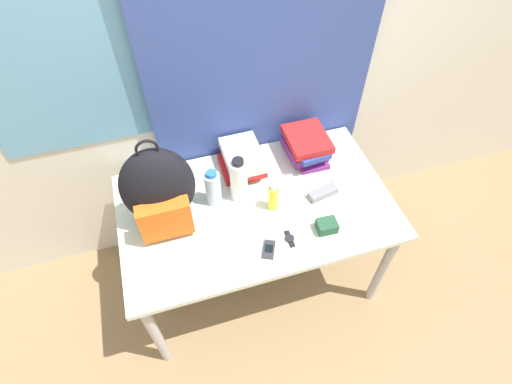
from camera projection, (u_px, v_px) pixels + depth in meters
ground_plane at (276, 333)px, 2.26m from camera, size 12.00×12.00×0.00m
wall_back at (224, 52)px, 1.82m from camera, size 6.00×0.06×2.50m
curtain_blue at (264, 52)px, 1.82m from camera, size 1.13×0.04×2.50m
desk at (256, 214)px, 2.01m from camera, size 1.33×0.79×0.70m
backpack at (159, 190)px, 1.74m from camera, size 0.33×0.25×0.50m
book_stack_left at (242, 160)px, 2.06m from camera, size 0.22×0.27×0.13m
book_stack_center at (306, 145)px, 2.11m from camera, size 0.21×0.28×0.15m
water_bottle at (213, 188)px, 1.90m from camera, size 0.08×0.08×0.21m
sports_bottle at (239, 180)px, 1.90m from camera, size 0.08×0.08×0.25m
sunscreen_bottle at (273, 197)px, 1.89m from camera, size 0.05×0.05×0.16m
cell_phone at (269, 249)px, 1.79m from camera, size 0.09×0.11×0.02m
sunglasses_case at (323, 193)px, 1.98m from camera, size 0.16×0.08×0.04m
camera_pouch at (327, 226)px, 1.84m from camera, size 0.09×0.08×0.05m
wristwatch at (290, 239)px, 1.83m from camera, size 0.04×0.09×0.01m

